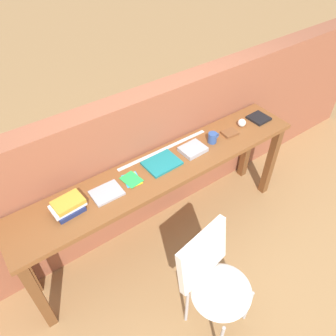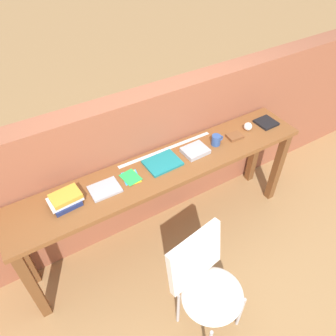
{
  "view_description": "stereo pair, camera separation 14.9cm",
  "coord_description": "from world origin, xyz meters",
  "px_view_note": "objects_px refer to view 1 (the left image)",
  "views": [
    {
      "loc": [
        -1.07,
        -1.23,
        2.61
      ],
      "look_at": [
        0.0,
        0.25,
        0.9
      ],
      "focal_mm": 35.0,
      "sensor_mm": 36.0,
      "label": 1
    },
    {
      "loc": [
        -0.95,
        -1.31,
        2.61
      ],
      "look_at": [
        0.0,
        0.25,
        0.9
      ],
      "focal_mm": 35.0,
      "sensor_mm": 36.0,
      "label": 2
    }
  ],
  "objects_px": {
    "magazine_cycling": "(107,193)",
    "book_repair_rightmost": "(259,118)",
    "sports_ball_small": "(242,123)",
    "mug": "(213,138)",
    "leather_journal_brown": "(230,133)",
    "chair_white_moulded": "(214,279)",
    "book_open_centre": "(162,163)",
    "pamphlet_pile_colourful": "(132,180)",
    "book_stack_leftmost": "(68,206)"
  },
  "relations": [
    {
      "from": "magazine_cycling",
      "to": "book_repair_rightmost",
      "type": "bearing_deg",
      "value": 0.81
    },
    {
      "from": "sports_ball_small",
      "to": "mug",
      "type": "bearing_deg",
      "value": -177.12
    },
    {
      "from": "sports_ball_small",
      "to": "leather_journal_brown",
      "type": "bearing_deg",
      "value": -171.13
    },
    {
      "from": "chair_white_moulded",
      "to": "sports_ball_small",
      "type": "relative_size",
      "value": 12.41
    },
    {
      "from": "chair_white_moulded",
      "to": "book_open_centre",
      "type": "distance_m",
      "value": 0.94
    },
    {
      "from": "magazine_cycling",
      "to": "sports_ball_small",
      "type": "distance_m",
      "value": 1.37
    },
    {
      "from": "chair_white_moulded",
      "to": "pamphlet_pile_colourful",
      "type": "bearing_deg",
      "value": 98.28
    },
    {
      "from": "mug",
      "to": "pamphlet_pile_colourful",
      "type": "bearing_deg",
      "value": 179.38
    },
    {
      "from": "leather_journal_brown",
      "to": "sports_ball_small",
      "type": "distance_m",
      "value": 0.17
    },
    {
      "from": "book_stack_leftmost",
      "to": "magazine_cycling",
      "type": "relative_size",
      "value": 1.07
    },
    {
      "from": "magazine_cycling",
      "to": "book_open_centre",
      "type": "relative_size",
      "value": 0.8
    },
    {
      "from": "chair_white_moulded",
      "to": "pamphlet_pile_colourful",
      "type": "height_order",
      "value": "chair_white_moulded"
    },
    {
      "from": "magazine_cycling",
      "to": "pamphlet_pile_colourful",
      "type": "relative_size",
      "value": 1.3
    },
    {
      "from": "chair_white_moulded",
      "to": "mug",
      "type": "bearing_deg",
      "value": 51.11
    },
    {
      "from": "pamphlet_pile_colourful",
      "to": "sports_ball_small",
      "type": "relative_size",
      "value": 2.32
    },
    {
      "from": "book_stack_leftmost",
      "to": "sports_ball_small",
      "type": "relative_size",
      "value": 3.22
    },
    {
      "from": "book_stack_leftmost",
      "to": "sports_ball_small",
      "type": "bearing_deg",
      "value": 0.37
    },
    {
      "from": "magazine_cycling",
      "to": "mug",
      "type": "xyz_separation_m",
      "value": [
        1.01,
        0.0,
        0.04
      ]
    },
    {
      "from": "book_open_centre",
      "to": "book_repair_rightmost",
      "type": "relative_size",
      "value": 1.59
    },
    {
      "from": "book_open_centre",
      "to": "leather_journal_brown",
      "type": "distance_m",
      "value": 0.7
    },
    {
      "from": "book_repair_rightmost",
      "to": "book_stack_leftmost",
      "type": "bearing_deg",
      "value": 178.55
    },
    {
      "from": "book_repair_rightmost",
      "to": "chair_white_moulded",
      "type": "bearing_deg",
      "value": -147.45
    },
    {
      "from": "magazine_cycling",
      "to": "leather_journal_brown",
      "type": "bearing_deg",
      "value": 0.39
    },
    {
      "from": "book_open_centre",
      "to": "mug",
      "type": "distance_m",
      "value": 0.51
    },
    {
      "from": "magazine_cycling",
      "to": "pamphlet_pile_colourful",
      "type": "height_order",
      "value": "magazine_cycling"
    },
    {
      "from": "sports_ball_small",
      "to": "pamphlet_pile_colourful",
      "type": "bearing_deg",
      "value": -179.52
    },
    {
      "from": "pamphlet_pile_colourful",
      "to": "leather_journal_brown",
      "type": "relative_size",
      "value": 1.28
    },
    {
      "from": "mug",
      "to": "book_stack_leftmost",
      "type": "bearing_deg",
      "value": 179.65
    },
    {
      "from": "chair_white_moulded",
      "to": "magazine_cycling",
      "type": "relative_size",
      "value": 4.13
    },
    {
      "from": "mug",
      "to": "chair_white_moulded",
      "type": "bearing_deg",
      "value": -128.89
    },
    {
      "from": "book_stack_leftmost",
      "to": "mug",
      "type": "xyz_separation_m",
      "value": [
        1.29,
        -0.01,
        -0.0
      ]
    },
    {
      "from": "book_stack_leftmost",
      "to": "pamphlet_pile_colourful",
      "type": "height_order",
      "value": "book_stack_leftmost"
    },
    {
      "from": "book_stack_leftmost",
      "to": "leather_journal_brown",
      "type": "height_order",
      "value": "book_stack_leftmost"
    },
    {
      "from": "book_stack_leftmost",
      "to": "sports_ball_small",
      "type": "distance_m",
      "value": 1.65
    },
    {
      "from": "book_stack_leftmost",
      "to": "book_repair_rightmost",
      "type": "relative_size",
      "value": 1.36
    },
    {
      "from": "book_stack_leftmost",
      "to": "sports_ball_small",
      "type": "height_order",
      "value": "book_stack_leftmost"
    },
    {
      "from": "pamphlet_pile_colourful",
      "to": "sports_ball_small",
      "type": "height_order",
      "value": "sports_ball_small"
    },
    {
      "from": "chair_white_moulded",
      "to": "book_open_centre",
      "type": "bearing_deg",
      "value": 79.11
    },
    {
      "from": "pamphlet_pile_colourful",
      "to": "mug",
      "type": "relative_size",
      "value": 1.51
    },
    {
      "from": "mug",
      "to": "sports_ball_small",
      "type": "bearing_deg",
      "value": 2.88
    },
    {
      "from": "book_repair_rightmost",
      "to": "leather_journal_brown",
      "type": "bearing_deg",
      "value": -179.67
    },
    {
      "from": "sports_ball_small",
      "to": "book_repair_rightmost",
      "type": "bearing_deg",
      "value": -4.25
    },
    {
      "from": "pamphlet_pile_colourful",
      "to": "book_repair_rightmost",
      "type": "height_order",
      "value": "book_repair_rightmost"
    },
    {
      "from": "book_stack_leftmost",
      "to": "leather_journal_brown",
      "type": "distance_m",
      "value": 1.48
    },
    {
      "from": "magazine_cycling",
      "to": "book_repair_rightmost",
      "type": "distance_m",
      "value": 1.58
    },
    {
      "from": "chair_white_moulded",
      "to": "sports_ball_small",
      "type": "bearing_deg",
      "value": 39.39
    },
    {
      "from": "book_repair_rightmost",
      "to": "magazine_cycling",
      "type": "bearing_deg",
      "value": 178.98
    },
    {
      "from": "book_stack_leftmost",
      "to": "book_open_centre",
      "type": "height_order",
      "value": "book_stack_leftmost"
    },
    {
      "from": "pamphlet_pile_colourful",
      "to": "chair_white_moulded",
      "type": "bearing_deg",
      "value": -81.72
    },
    {
      "from": "book_stack_leftmost",
      "to": "magazine_cycling",
      "type": "distance_m",
      "value": 0.28
    }
  ]
}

